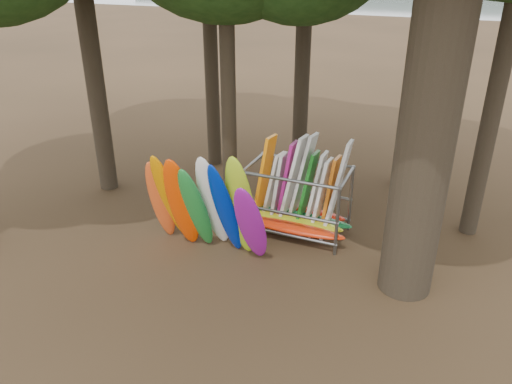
% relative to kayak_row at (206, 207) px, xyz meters
% --- Properties ---
extents(ground, '(120.00, 120.00, 0.00)m').
position_rel_kayak_row_xyz_m(ground, '(0.70, -0.14, -1.42)').
color(ground, '#47331E').
rests_on(ground, ground).
extents(lake, '(160.00, 160.00, 0.00)m').
position_rel_kayak_row_xyz_m(lake, '(0.70, 59.86, -1.42)').
color(lake, gray).
rests_on(lake, ground).
extents(kayak_row, '(3.52, 1.92, 3.19)m').
position_rel_kayak_row_xyz_m(kayak_row, '(0.00, 0.00, 0.00)').
color(kayak_row, '#E14F1C').
rests_on(kayak_row, ground).
extents(storage_rack, '(3.17, 1.57, 2.90)m').
position_rel_kayak_row_xyz_m(storage_rack, '(1.75, 2.08, -0.47)').
color(storage_rack, slate).
rests_on(storage_rack, ground).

